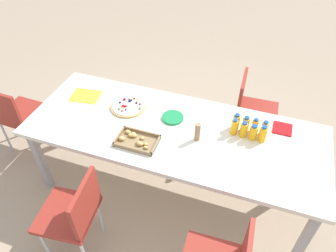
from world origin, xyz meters
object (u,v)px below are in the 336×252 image
(juice_bottle_0, at_px, (264,128))
(juice_bottle_6, at_px, (244,130))
(napkin_stack, at_px, (282,129))
(paper_folder, at_px, (86,96))
(plate_stack, at_px, (173,118))
(juice_bottle_3, at_px, (236,122))
(juice_bottle_7, at_px, (234,127))
(cardboard_tube, at_px, (197,132))
(chair_near_left, at_px, (251,107))
(chair_far_right, at_px, (74,212))
(juice_bottle_1, at_px, (255,126))
(snack_tray, at_px, (136,140))
(fruit_pizza, at_px, (128,106))
(party_table, at_px, (174,134))
(juice_bottle_2, at_px, (246,124))
(juice_bottle_4, at_px, (263,134))
(juice_bottle_5, at_px, (253,132))
(chair_end, at_px, (16,113))

(juice_bottle_0, distance_m, juice_bottle_6, 0.17)
(napkin_stack, bearing_deg, paper_folder, 4.74)
(plate_stack, bearing_deg, juice_bottle_3, -173.37)
(juice_bottle_0, bearing_deg, plate_stack, 4.50)
(juice_bottle_7, height_order, cardboard_tube, cardboard_tube)
(juice_bottle_6, bearing_deg, chair_near_left, -90.50)
(chair_far_right, height_order, napkin_stack, chair_far_right)
(plate_stack, height_order, napkin_stack, plate_stack)
(juice_bottle_1, xyz_separation_m, juice_bottle_7, (0.15, 0.08, 0.01))
(juice_bottle_6, bearing_deg, juice_bottle_3, -45.08)
(juice_bottle_0, height_order, juice_bottle_3, juice_bottle_3)
(juice_bottle_6, relative_size, snack_tray, 0.44)
(juice_bottle_7, relative_size, paper_folder, 0.57)
(snack_tray, xyz_separation_m, cardboard_tube, (-0.44, -0.18, 0.07))
(juice_bottle_0, xyz_separation_m, fruit_pizza, (1.16, 0.04, -0.05))
(juice_bottle_0, bearing_deg, paper_folder, 1.06)
(juice_bottle_0, bearing_deg, cardboard_tube, 25.71)
(juice_bottle_6, xyz_separation_m, cardboard_tube, (0.33, 0.16, 0.01))
(party_table, xyz_separation_m, juice_bottle_2, (-0.54, -0.18, 0.12))
(chair_near_left, relative_size, plate_stack, 4.53)
(juice_bottle_2, height_order, juice_bottle_4, juice_bottle_4)
(plate_stack, bearing_deg, party_table, 113.37)
(juice_bottle_3, xyz_separation_m, juice_bottle_7, (0.00, 0.07, 0.00))
(juice_bottle_0, xyz_separation_m, plate_stack, (0.74, 0.06, -0.05))
(juice_bottle_5, bearing_deg, snack_tray, 21.45)
(chair_end, relative_size, cardboard_tube, 5.19)
(fruit_pizza, relative_size, cardboard_tube, 1.94)
(juice_bottle_1, bearing_deg, napkin_stack, -153.87)
(juice_bottle_2, xyz_separation_m, plate_stack, (0.59, 0.06, -0.06))
(cardboard_tube, bearing_deg, juice_bottle_2, -145.41)
(juice_bottle_5, distance_m, cardboard_tube, 0.43)
(chair_near_left, distance_m, juice_bottle_5, 0.79)
(chair_far_right, bearing_deg, paper_folder, 17.03)
(chair_end, relative_size, juice_bottle_0, 6.14)
(fruit_pizza, bearing_deg, juice_bottle_6, 178.42)
(chair_far_right, bearing_deg, napkin_stack, -56.17)
(juice_bottle_4, distance_m, fruit_pizza, 1.16)
(juice_bottle_6, distance_m, snack_tray, 0.85)
(chair_near_left, xyz_separation_m, juice_bottle_3, (0.08, 0.64, 0.32))
(juice_bottle_5, bearing_deg, chair_end, 3.81)
(fruit_pizza, bearing_deg, chair_far_right, 89.22)
(napkin_stack, distance_m, cardboard_tube, 0.72)
(chair_far_right, relative_size, fruit_pizza, 2.67)
(chair_near_left, distance_m, cardboard_tube, 1.00)
(party_table, xyz_separation_m, chair_end, (1.63, 0.04, -0.19))
(juice_bottle_3, relative_size, juice_bottle_4, 0.95)
(cardboard_tube, bearing_deg, juice_bottle_3, -137.69)
(juice_bottle_1, relative_size, juice_bottle_7, 0.89)
(napkin_stack, bearing_deg, juice_bottle_6, 32.25)
(napkin_stack, bearing_deg, cardboard_tube, 29.05)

